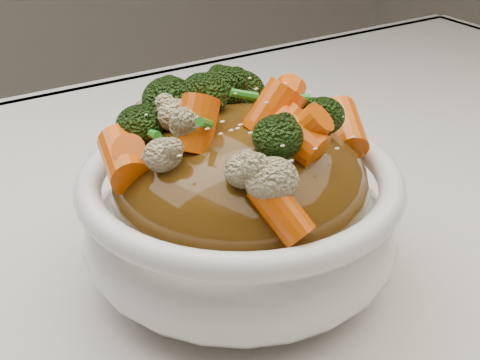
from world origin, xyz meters
TOP-DOWN VIEW (x-y plane):
  - tablecloth at (0.00, 0.00)m, footprint 1.20×0.80m
  - bowl at (-0.05, -0.02)m, footprint 0.25×0.25m
  - sauce_base at (-0.05, -0.02)m, footprint 0.20×0.20m
  - carrots at (-0.05, -0.02)m, footprint 0.20×0.20m
  - broccoli at (-0.05, -0.02)m, footprint 0.20×0.20m
  - cauliflower at (-0.05, -0.02)m, footprint 0.20×0.20m
  - scallions at (-0.05, -0.02)m, footprint 0.15×0.15m
  - sesame_seeds at (-0.05, -0.02)m, footprint 0.18×0.18m

SIDE VIEW (x-z plane):
  - tablecloth at x=0.00m, z-range 0.71..0.75m
  - bowl at x=-0.05m, z-range 0.75..0.84m
  - sauce_base at x=-0.05m, z-range 0.77..0.87m
  - cauliflower at x=-0.05m, z-range 0.86..0.90m
  - broccoli at x=-0.05m, z-range 0.86..0.91m
  - carrots at x=-0.05m, z-range 0.86..0.91m
  - sesame_seeds at x=-0.05m, z-range 0.88..0.89m
  - scallions at x=-0.05m, z-range 0.88..0.90m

